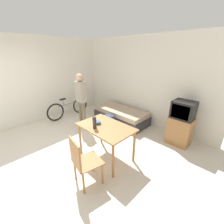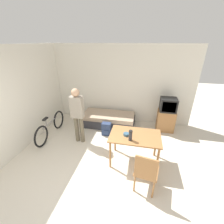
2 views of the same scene
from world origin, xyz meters
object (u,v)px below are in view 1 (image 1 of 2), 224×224
tv (181,123)px  backpack (109,122)px  dining_table (106,131)px  thermos_flask (95,122)px  wooden_chair (82,160)px  person_standing (81,97)px  bicycle (68,108)px  mate_bowl (98,123)px  daybed (121,115)px

tv → backpack: size_ratio=2.70×
dining_table → thermos_flask: size_ratio=4.73×
wooden_chair → person_standing: (-1.92, 1.33, 0.43)m
dining_table → bicycle: 2.73m
dining_table → person_standing: bearing=162.3°
wooden_chair → mate_bowl: bearing=122.2°
daybed → backpack: daybed is taller
daybed → thermos_flask: 2.19m
dining_table → bicycle: size_ratio=0.72×
daybed → dining_table: size_ratio=1.57×
mate_bowl → bicycle: bearing=165.2°
tv → mate_bowl: (-1.13, -1.74, 0.24)m
wooden_chair → mate_bowl: 0.94m
thermos_flask → mate_bowl: 0.23m
backpack → tv: bearing=20.2°
daybed → mate_bowl: (0.82, -1.69, 0.59)m
thermos_flask → dining_table: bearing=65.5°
wooden_chair → backpack: 2.21m
wooden_chair → mate_bowl: wooden_chair is taller
person_standing → bicycle: bearing=175.6°
bicycle → backpack: bicycle is taller
daybed → wooden_chair: 2.79m
thermos_flask → mate_bowl: bearing=122.9°
wooden_chair → thermos_flask: 0.79m
bicycle → mate_bowl: (2.44, -0.65, 0.48)m
dining_table → person_standing: 1.75m
tv → backpack: (-1.87, -0.69, -0.36)m
dining_table → wooden_chair: 0.86m
tv → wooden_chair: 2.58m
daybed → dining_table: 1.99m
tv → dining_table: bearing=-118.5°
daybed → mate_bowl: size_ratio=13.85×
person_standing → mate_bowl: (1.44, -0.57, -0.15)m
dining_table → bicycle: bearing=167.2°
daybed → tv: (1.94, 0.05, 0.35)m
bicycle → person_standing: size_ratio=0.99×
tv → wooden_chair: bearing=-104.6°
bicycle → wooden_chair: bearing=-25.7°
daybed → wooden_chair: (1.29, -2.45, 0.32)m
mate_bowl → person_standing: bearing=158.4°
dining_table → person_standing: person_standing is taller
dining_table → wooden_chair: size_ratio=1.24×
person_standing → backpack: bearing=34.8°
person_standing → thermos_flask: person_standing is taller
bicycle → backpack: bearing=13.5°
dining_table → mate_bowl: (-0.21, -0.04, 0.13)m
tv → daybed: bearing=-178.4°
tv → person_standing: 2.85m
mate_bowl → backpack: size_ratio=0.31×
wooden_chair → daybed: bearing=117.9°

